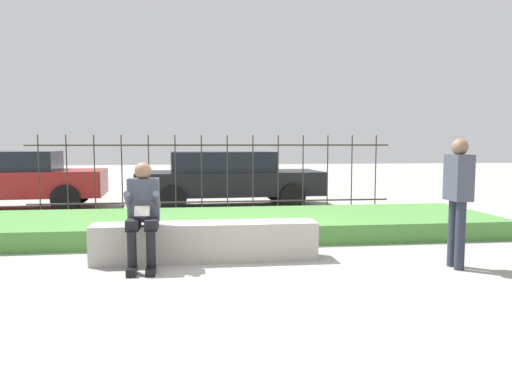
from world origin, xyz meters
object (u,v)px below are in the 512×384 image
Objects in this scene: stone_bench at (206,243)px; car_parked_center at (227,177)px; person_seated_reader at (143,210)px; car_parked_left at (14,178)px; person_passerby at (458,192)px.

car_parked_center is at bearing 83.02° from stone_bench.
stone_bench is 0.96m from person_seated_reader.
car_parked_center reaches higher than stone_bench.
car_parked_left reaches higher than person_seated_reader.
person_seated_reader is 3.86m from person_passerby.
car_parked_center is at bearing -4.50° from car_parked_left.
car_parked_left is (-4.93, 0.10, 0.01)m from car_parked_center.
car_parked_center is 1.11× the size of car_parked_left.
person_passerby reaches higher than car_parked_left.
person_passerby is (3.05, -0.81, 0.71)m from stone_bench.
person_passerby is (7.30, -6.46, 0.21)m from car_parked_left.
person_passerby is (2.37, -6.36, 0.23)m from car_parked_center.
stone_bench is 1.84× the size of person_passerby.
stone_bench is 0.72× the size of car_parked_left.
person_seated_reader is 0.82× the size of person_passerby.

